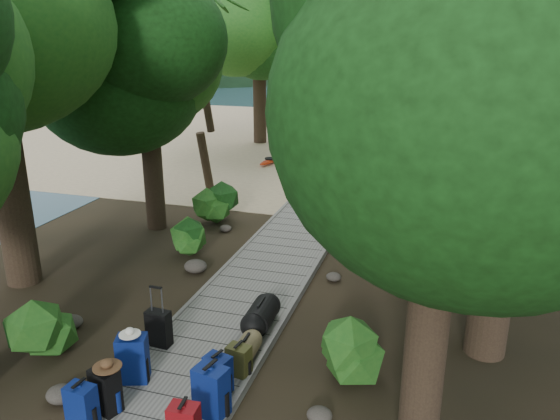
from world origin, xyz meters
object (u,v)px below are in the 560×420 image
(backpack_left_a, at_px, (82,405))
(kayak, at_px, (270,160))
(backpack_right_b, at_px, (211,389))
(sun_lounger, at_px, (423,176))
(backpack_left_b, at_px, (105,388))
(suitcase_on_boardwalk, at_px, (159,328))
(backpack_right_c, at_px, (218,372))
(lone_suitcase_on_sand, at_px, (339,180))
(duffel_right_khaki, at_px, (247,348))
(duffel_right_black, at_px, (261,315))
(backpack_left_c, at_px, (133,356))
(backpack_right_d, at_px, (239,359))

(backpack_left_a, xyz_separation_m, kayak, (-2.44, 15.44, -0.29))
(backpack_right_b, relative_size, sun_lounger, 0.43)
(backpack_right_b, bearing_deg, backpack_left_b, -154.00)
(suitcase_on_boardwalk, relative_size, sun_lounger, 0.33)
(kayak, bearing_deg, suitcase_on_boardwalk, -68.17)
(backpack_right_c, distance_m, lone_suitcase_on_sand, 11.29)
(backpack_right_b, relative_size, lone_suitcase_on_sand, 1.19)
(backpack_left_a, height_order, duffel_right_khaki, backpack_left_a)
(backpack_right_c, relative_size, kayak, 0.20)
(backpack_left_b, distance_m, duffel_right_black, 3.04)
(backpack_left_c, relative_size, kayak, 0.26)
(backpack_left_a, bearing_deg, backpack_left_c, 90.32)
(backpack_right_c, bearing_deg, kayak, 120.12)
(suitcase_on_boardwalk, distance_m, sun_lounger, 12.47)
(backpack_right_c, xyz_separation_m, backpack_right_d, (0.13, 0.48, -0.05))
(backpack_right_d, height_order, suitcase_on_boardwalk, suitcase_on_boardwalk)
(backpack_left_c, bearing_deg, backpack_left_b, -107.71)
(backpack_left_a, relative_size, backpack_right_d, 1.32)
(backpack_left_c, bearing_deg, backpack_left_a, -113.50)
(backpack_left_b, height_order, backpack_right_d, backpack_left_b)
(duffel_right_khaki, bearing_deg, lone_suitcase_on_sand, 92.51)
(duffel_right_khaki, xyz_separation_m, kayak, (-3.94, 13.29, -0.12))
(backpack_right_c, bearing_deg, backpack_left_c, -159.84)
(suitcase_on_boardwalk, height_order, lone_suitcase_on_sand, suitcase_on_boardwalk)
(backpack_right_d, bearing_deg, backpack_left_b, -127.70)
(suitcase_on_boardwalk, bearing_deg, backpack_left_b, -81.86)
(backpack_right_c, xyz_separation_m, kayak, (-3.85, 14.21, -0.26))
(suitcase_on_boardwalk, height_order, kayak, suitcase_on_boardwalk)
(backpack_right_d, bearing_deg, backpack_left_a, -122.43)
(duffel_right_khaki, xyz_separation_m, duffel_right_black, (-0.09, 0.97, 0.06))
(backpack_left_b, distance_m, kayak, 15.27)
(backpack_left_c, bearing_deg, backpack_right_b, -33.36)
(backpack_left_c, xyz_separation_m, sun_lounger, (3.53, 12.90, -0.20))
(backpack_left_b, xyz_separation_m, duffel_right_khaki, (1.40, 1.77, -0.18))
(backpack_left_a, bearing_deg, backpack_left_b, 79.71)
(backpack_left_c, height_order, backpack_right_b, backpack_left_c)
(backpack_right_d, relative_size, lone_suitcase_on_sand, 0.79)
(backpack_right_c, bearing_deg, lone_suitcase_on_sand, 107.22)
(backpack_right_c, relative_size, lone_suitcase_on_sand, 0.95)
(duffel_right_khaki, xyz_separation_m, sun_lounger, (2.12, 11.86, 0.03))
(backpack_left_a, relative_size, lone_suitcase_on_sand, 1.04)
(backpack_right_d, relative_size, duffel_right_black, 0.70)
(duffel_right_khaki, height_order, lone_suitcase_on_sand, lone_suitcase_on_sand)
(duffel_right_khaki, distance_m, suitcase_on_boardwalk, 1.54)
(duffel_right_black, height_order, suitcase_on_boardwalk, suitcase_on_boardwalk)
(backpack_right_c, distance_m, duffel_right_black, 1.90)
(backpack_left_c, distance_m, duffel_right_khaki, 1.77)
(backpack_left_c, relative_size, backpack_right_d, 1.54)
(backpack_right_d, relative_size, duffel_right_khaki, 1.00)
(lone_suitcase_on_sand, bearing_deg, duffel_right_black, -68.65)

